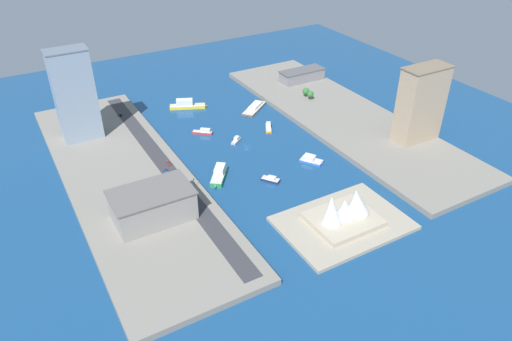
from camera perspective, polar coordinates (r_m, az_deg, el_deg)
ground_plane at (r=327.30m, az=-1.13°, el=2.87°), size 440.00×440.00×0.00m
quay_west at (r=368.74m, az=10.30°, el=6.23°), size 70.00×240.00×3.51m
quay_east at (r=301.53m, az=-15.08°, el=-0.81°), size 70.00×240.00×3.51m
peninsula_point at (r=260.81m, az=10.28°, el=-6.17°), size 66.71×47.34×2.00m
road_strip at (r=305.70m, az=-10.86°, el=0.69°), size 9.83×228.00×0.15m
water_taxi_orange at (r=349.15m, az=1.50°, el=5.15°), size 10.02×14.03×3.84m
yacht_sleek_gray at (r=332.34m, az=-2.37°, el=3.60°), size 10.34×8.69×3.68m
barge_flat_brown at (r=380.20m, az=-0.17°, el=7.51°), size 28.44×24.73×3.21m
catamaran_blue at (r=311.31m, az=6.50°, el=1.30°), size 14.04×16.24×4.15m
patrol_launch_navy at (r=290.61m, az=1.73°, el=-1.05°), size 10.33×11.83×3.21m
tugboat_red at (r=344.91m, az=-6.28°, el=4.61°), size 13.58×12.04×4.12m
ferry_yellow_fast at (r=384.91m, az=-8.26°, el=7.75°), size 28.66×17.33×7.36m
ferry_green_doubledeck at (r=293.69m, az=-4.42°, el=-0.46°), size 18.38×21.40×6.34m
apartment_midrise_tan at (r=336.54m, az=18.98°, el=7.48°), size 32.29×15.78×51.28m
carpark_squat_concrete at (r=257.19m, az=-12.19°, el=-3.99°), size 42.14×26.37×16.75m
tower_tall_glass at (r=339.83m, az=-20.73°, el=8.36°), size 26.56×15.55×61.86m
warehouse_low_gray at (r=425.78m, az=5.49°, el=11.22°), size 39.61×15.37×9.60m
suv_black at (r=375.41m, az=-15.86°, el=6.43°), size 1.85×4.53×1.52m
pickup_red at (r=305.39m, az=-10.36°, el=0.89°), size 1.97×5.10×1.41m
hatchback_blue at (r=297.80m, az=-10.69°, el=-0.03°), size 2.08×4.61×1.55m
van_white at (r=263.89m, az=-7.49°, el=-4.42°), size 1.95×4.50×1.55m
traffic_light_waterfront at (r=278.71m, az=-7.39°, el=-1.33°), size 0.36×0.36×6.50m
opera_landmark at (r=256.02m, az=10.51°, el=-4.72°), size 35.35×29.44×20.24m
park_tree_cluster at (r=390.82m, az=6.19°, el=9.20°), size 5.79×12.00×7.64m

